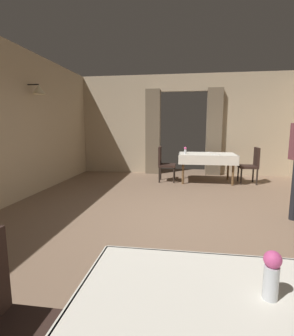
{
  "coord_description": "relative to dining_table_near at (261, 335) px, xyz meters",
  "views": [
    {
      "loc": [
        0.07,
        -3.8,
        1.44
      ],
      "look_at": [
        -0.52,
        0.16,
        0.8
      ],
      "focal_mm": 27.3,
      "sensor_mm": 36.0,
      "label": 1
    }
  ],
  "objects": [
    {
      "name": "dining_table_near",
      "position": [
        0.0,
        0.0,
        0.0
      ],
      "size": [
        1.51,
        0.9,
        0.75
      ],
      "color": "brown",
      "rests_on": "ground"
    },
    {
      "name": "dining_table_mid",
      "position": [
        0.28,
        5.91,
        0.01
      ],
      "size": [
        1.46,
        0.97,
        0.75
      ],
      "color": "brown",
      "rests_on": "ground"
    },
    {
      "name": "flower_vase_near",
      "position": [
        0.05,
        0.09,
        0.21
      ],
      "size": [
        0.07,
        0.07,
        0.21
      ],
      "color": "silver",
      "rests_on": "dining_table_near"
    },
    {
      "name": "chair_mid_right",
      "position": [
        1.39,
        5.87,
        -0.14
      ],
      "size": [
        0.44,
        0.44,
        0.93
      ],
      "color": "black",
      "rests_on": "ground"
    },
    {
      "name": "chair_mid_left",
      "position": [
        -0.84,
        5.8,
        -0.14
      ],
      "size": [
        0.44,
        0.44,
        0.93
      ],
      "color": "black",
      "rests_on": "ground"
    },
    {
      "name": "flower_vase_mid",
      "position": [
        -0.29,
        5.77,
        0.19
      ],
      "size": [
        0.07,
        0.07,
        0.18
      ],
      "color": "silver",
      "rests_on": "dining_table_mid"
    },
    {
      "name": "chair_near_left",
      "position": [
        -1.14,
        0.03,
        -0.14
      ],
      "size": [
        0.44,
        0.44,
        0.93
      ],
      "color": "black",
      "rests_on": "ground"
    },
    {
      "name": "wall_back",
      "position": [
        -0.37,
        7.06,
        0.86
      ],
      "size": [
        6.4,
        0.27,
        3.0
      ],
      "color": "tan",
      "rests_on": "ground"
    },
    {
      "name": "plate_mid_b",
      "position": [
        0.38,
        6.24,
        0.1
      ],
      "size": [
        0.19,
        0.19,
        0.01
      ],
      "primitive_type": "cylinder",
      "color": "white",
      "rests_on": "dining_table_mid"
    },
    {
      "name": "ground",
      "position": [
        -0.37,
        2.88,
        -0.66
      ],
      "size": [
        10.08,
        10.08,
        0.0
      ],
      "primitive_type": "plane",
      "color": "#7A604C"
    },
    {
      "name": "plate_mid_c",
      "position": [
        0.49,
        5.72,
        0.1
      ],
      "size": [
        0.24,
        0.24,
        0.01
      ],
      "primitive_type": "cylinder",
      "color": "white",
      "rests_on": "dining_table_mid"
    }
  ]
}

